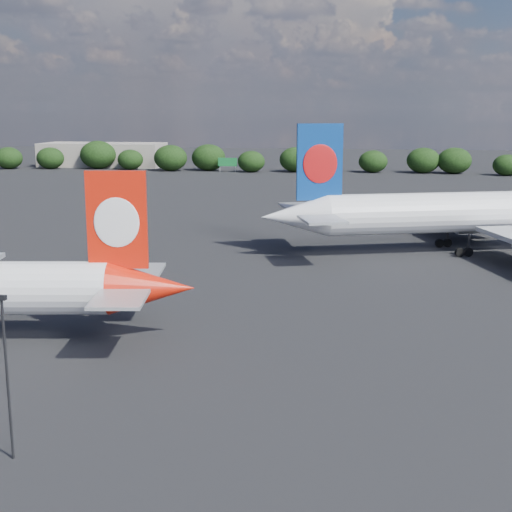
# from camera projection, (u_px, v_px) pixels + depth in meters

# --- Properties ---
(ground) EXTENTS (500.00, 500.00, 0.00)m
(ground) POSITION_uv_depth(u_px,v_px,m) (200.00, 240.00, 109.83)
(ground) COLOR black
(ground) RESTS_ON ground
(china_southern_airliner) EXTENTS (54.08, 51.91, 18.04)m
(china_southern_airliner) POSITION_uv_depth(u_px,v_px,m) (462.00, 213.00, 100.26)
(china_southern_airliner) COLOR white
(china_southern_airliner) RESTS_ON ground
(apron_lamp_post) EXTENTS (0.55, 0.30, 9.90)m
(apron_lamp_post) POSITION_uv_depth(u_px,v_px,m) (7.00, 368.00, 40.59)
(apron_lamp_post) COLOR black
(apron_lamp_post) RESTS_ON ground
(terminal_building) EXTENTS (42.00, 16.00, 8.00)m
(terminal_building) POSITION_uv_depth(u_px,v_px,m) (103.00, 155.00, 246.30)
(terminal_building) COLOR gray
(terminal_building) RESTS_ON ground
(highway_sign) EXTENTS (6.00, 0.30, 4.50)m
(highway_sign) POSITION_uv_depth(u_px,v_px,m) (228.00, 162.00, 224.08)
(highway_sign) COLOR #156D2F
(highway_sign) RESTS_ON ground
(billboard_yellow) EXTENTS (5.00, 0.30, 5.50)m
(billboard_yellow) POSITION_uv_depth(u_px,v_px,m) (324.00, 160.00, 225.32)
(billboard_yellow) COLOR #EDA415
(billboard_yellow) RESTS_ON ground
(horizon_treeline) EXTENTS (204.77, 15.96, 9.29)m
(horizon_treeline) POSITION_uv_depth(u_px,v_px,m) (316.00, 159.00, 223.79)
(horizon_treeline) COLOR black
(horizon_treeline) RESTS_ON ground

